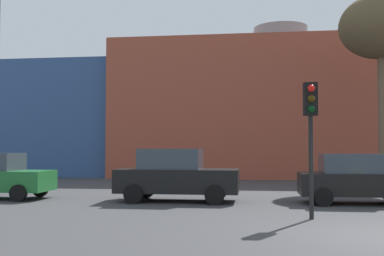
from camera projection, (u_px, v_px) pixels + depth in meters
building_backdrop at (281, 116)px, 35.19m from camera, size 41.57×13.79×10.98m
parked_car_1 at (176, 175)px, 16.94m from camera, size 4.35×2.13×1.88m
parked_car_2 at (356, 179)px, 16.12m from camera, size 3.95×1.94×1.71m
traffic_light_island at (311, 118)px, 12.70m from camera, size 0.38×0.38×3.68m
bare_tree_0 at (380, 28)px, 23.10m from camera, size 3.95×3.95×9.47m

